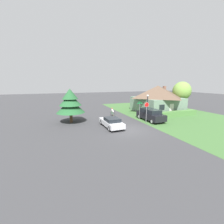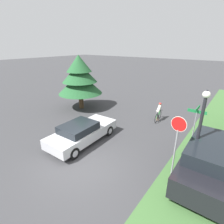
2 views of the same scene
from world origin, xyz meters
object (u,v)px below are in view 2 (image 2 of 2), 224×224
at_px(cyclist, 158,112).
at_px(parked_suv_right, 209,160).
at_px(sedan_left_lane, 82,132).
at_px(street_lamp, 200,124).
at_px(stop_sign, 177,136).
at_px(conifer_tall_near, 80,77).
at_px(street_name_sign, 195,123).

relative_size(cyclist, parked_suv_right, 0.34).
height_order(sedan_left_lane, street_lamp, street_lamp).
bearing_deg(parked_suv_right, cyclist, 41.67).
bearing_deg(cyclist, sedan_left_lane, 151.13).
height_order(sedan_left_lane, parked_suv_right, parked_suv_right).
relative_size(cyclist, stop_sign, 0.58).
relative_size(sedan_left_lane, conifer_tall_near, 0.96).
bearing_deg(street_lamp, sedan_left_lane, -168.89).
bearing_deg(conifer_tall_near, street_lamp, -16.35).
bearing_deg(stop_sign, cyclist, -56.21).
distance_m(sedan_left_lane, street_lamp, 6.45).
distance_m(cyclist, stop_sign, 6.40).
relative_size(stop_sign, street_lamp, 0.73).
relative_size(parked_suv_right, street_lamp, 1.24).
height_order(cyclist, street_name_sign, street_name_sign).
height_order(sedan_left_lane, cyclist, cyclist).
relative_size(parked_suv_right, street_name_sign, 1.80).
bearing_deg(street_name_sign, street_lamp, -72.25).
bearing_deg(street_name_sign, sedan_left_lane, -155.57).
relative_size(sedan_left_lane, stop_sign, 1.58).
distance_m(cyclist, street_lamp, 6.19).
distance_m(sedan_left_lane, street_name_sign, 6.32).
distance_m(street_lamp, street_name_sign, 1.54).
relative_size(parked_suv_right, stop_sign, 1.69).
height_order(parked_suv_right, stop_sign, stop_sign).
height_order(cyclist, street_lamp, street_lamp).
bearing_deg(street_name_sign, cyclist, 134.33).
xyz_separation_m(parked_suv_right, stop_sign, (-1.29, -0.81, 1.12)).
distance_m(cyclist, parked_suv_right, 6.35).
xyz_separation_m(parked_suv_right, street_lamp, (-0.62, 0.02, 1.56)).
height_order(cyclist, parked_suv_right, parked_suv_right).
bearing_deg(cyclist, parked_suv_right, -143.99).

